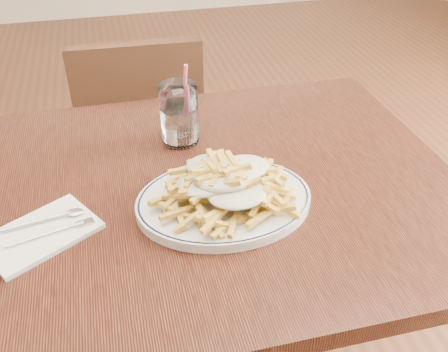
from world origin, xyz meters
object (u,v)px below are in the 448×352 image
object	(u,v)px
table	(168,219)
water_glass	(180,117)
chair_far	(143,137)
fries_plate	(224,201)
loaded_fries	(224,179)

from	to	relation	value
table	water_glass	bearing A→B (deg)	70.76
chair_far	fries_plate	distance (m)	0.81
loaded_fries	table	bearing A→B (deg)	142.04
fries_plate	water_glass	distance (m)	0.26
chair_far	loaded_fries	world-z (taller)	loaded_fries
chair_far	loaded_fries	bearing A→B (deg)	-82.51
table	chair_far	world-z (taller)	chair_far
fries_plate	water_glass	size ratio (longest dim) A/B	2.17
fries_plate	loaded_fries	size ratio (longest dim) A/B	1.44
water_glass	chair_far	bearing A→B (deg)	96.78
loaded_fries	water_glass	world-z (taller)	water_glass
water_glass	table	bearing A→B (deg)	-109.24
loaded_fries	chair_far	bearing A→B (deg)	97.49
chair_far	water_glass	bearing A→B (deg)	-83.22
fries_plate	water_glass	world-z (taller)	water_glass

